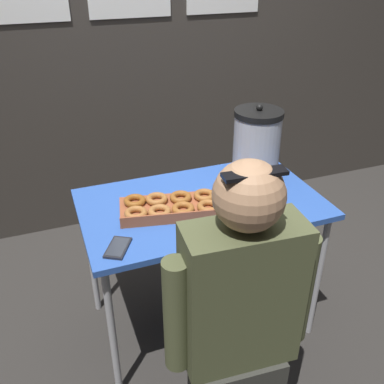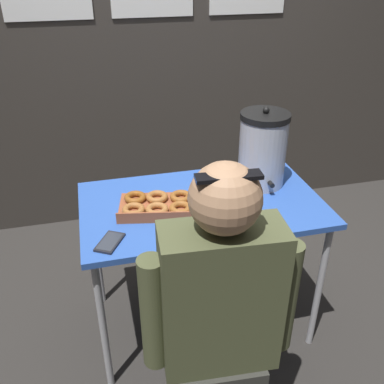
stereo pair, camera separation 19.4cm
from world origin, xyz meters
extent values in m
plane|color=#2D2B28|center=(0.00, 0.00, 0.00)|extent=(12.00, 12.00, 0.00)
cube|color=#38332D|center=(0.00, 1.24, 1.28)|extent=(6.00, 0.10, 2.57)
cube|color=#2D56B2|center=(0.00, 0.00, 0.74)|extent=(1.11, 0.66, 0.03)
cylinder|color=#ADADB2|center=(-0.51, -0.28, 0.36)|extent=(0.03, 0.03, 0.73)
cylinder|color=#ADADB2|center=(0.51, -0.28, 0.36)|extent=(0.03, 0.03, 0.73)
cylinder|color=#ADADB2|center=(-0.51, 0.28, 0.36)|extent=(0.03, 0.03, 0.73)
cylinder|color=#ADADB2|center=(0.51, 0.28, 0.36)|extent=(0.03, 0.03, 0.73)
cube|color=brown|center=(-0.16, -0.02, 0.76)|extent=(0.49, 0.32, 0.02)
cube|color=brown|center=(-0.18, -0.13, 0.79)|extent=(0.44, 0.10, 0.04)
torus|color=#A06330|center=(-0.32, -0.04, 0.79)|extent=(0.14, 0.14, 0.03)
torus|color=#A46633|center=(-0.22, -0.06, 0.79)|extent=(0.14, 0.14, 0.03)
torus|color=#955825|center=(-0.12, -0.08, 0.79)|extent=(0.13, 0.13, 0.03)
torus|color=#9A5D2A|center=(-0.01, -0.10, 0.79)|extent=(0.12, 0.12, 0.03)
torus|color=brown|center=(-0.30, 0.07, 0.79)|extent=(0.12, 0.12, 0.03)
torus|color=#9F622F|center=(-0.20, 0.05, 0.79)|extent=(0.13, 0.13, 0.03)
torus|color=brown|center=(-0.09, 0.02, 0.79)|extent=(0.13, 0.13, 0.03)
torus|color=#995C29|center=(0.01, 0.00, 0.79)|extent=(0.12, 0.12, 0.03)
cylinder|color=#B7B7BC|center=(0.33, 0.11, 0.93)|extent=(0.23, 0.23, 0.34)
cylinder|color=black|center=(0.33, 0.11, 1.11)|extent=(0.23, 0.23, 0.03)
sphere|color=black|center=(0.33, 0.11, 1.14)|extent=(0.03, 0.03, 0.03)
cylinder|color=black|center=(0.33, -0.01, 0.82)|extent=(0.02, 0.06, 0.02)
cube|color=black|center=(-0.44, -0.22, 0.76)|extent=(0.13, 0.16, 0.01)
cube|color=#2D333D|center=(-0.44, -0.22, 0.77)|extent=(0.12, 0.14, 0.00)
cube|color=#4C5133|center=(-0.10, -0.63, 0.76)|extent=(0.41, 0.21, 0.56)
sphere|color=tan|center=(-0.10, -0.63, 1.15)|extent=(0.22, 0.22, 0.22)
cube|color=black|center=(-0.11, -0.65, 1.24)|extent=(0.19, 0.06, 0.01)
cylinder|color=#4C5133|center=(0.12, -0.64, 0.73)|extent=(0.09, 0.09, 0.45)
cylinder|color=#4C5133|center=(-0.33, -0.61, 0.73)|extent=(0.09, 0.09, 0.45)
camera|label=1|loc=(-0.64, -1.58, 1.78)|focal=40.00mm
camera|label=2|loc=(-0.46, -1.64, 1.78)|focal=40.00mm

